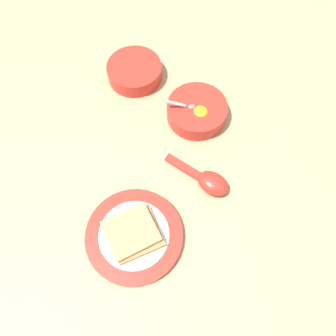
# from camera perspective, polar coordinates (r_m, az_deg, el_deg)

# --- Properties ---
(ground_plane) EXTENTS (3.00, 3.00, 0.00)m
(ground_plane) POSITION_cam_1_polar(r_m,az_deg,el_deg) (0.86, 1.53, 5.54)
(ground_plane) COLOR tan
(egg_bowl) EXTENTS (0.16, 0.16, 0.07)m
(egg_bowl) POSITION_cam_1_polar(r_m,az_deg,el_deg) (0.87, 5.05, 9.87)
(egg_bowl) COLOR red
(egg_bowl) RESTS_ON ground_plane
(toast_plate) EXTENTS (0.22, 0.22, 0.02)m
(toast_plate) POSITION_cam_1_polar(r_m,az_deg,el_deg) (0.75, -5.89, -11.62)
(toast_plate) COLOR red
(toast_plate) RESTS_ON ground_plane
(toast_sandwich) EXTENTS (0.12, 0.11, 0.03)m
(toast_sandwich) POSITION_cam_1_polar(r_m,az_deg,el_deg) (0.73, -6.09, -11.20)
(toast_sandwich) COLOR tan
(toast_sandwich) RESTS_ON toast_plate
(soup_spoon) EXTENTS (0.13, 0.16, 0.04)m
(soup_spoon) POSITION_cam_1_polar(r_m,az_deg,el_deg) (0.79, 7.04, -2.22)
(soup_spoon) COLOR red
(soup_spoon) RESTS_ON ground_plane
(congee_bowl) EXTENTS (0.15, 0.15, 0.04)m
(congee_bowl) POSITION_cam_1_polar(r_m,az_deg,el_deg) (0.96, -5.85, 16.47)
(congee_bowl) COLOR red
(congee_bowl) RESTS_ON ground_plane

